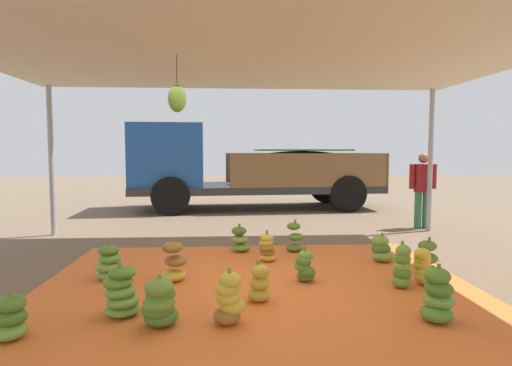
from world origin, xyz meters
The scene contains 21 objects.
ground_plane centered at (0.00, 3.00, 0.00)m, with size 40.00×40.00×0.00m, color brown.
tarp_orange centered at (0.00, 0.00, 0.01)m, with size 5.31×4.18×0.01m, color orange.
tent_canopy centered at (-0.01, -0.08, 2.89)m, with size 8.00×7.00×2.98m.
banana_bunch_0 centered at (-2.24, -1.37, 0.19)m, with size 0.41×0.41×0.43m.
banana_bunch_1 centered at (0.00, -0.59, 0.20)m, with size 0.35×0.35×0.45m.
banana_bunch_2 centered at (2.29, 0.23, 0.22)m, with size 0.30×0.30×0.52m.
banana_bunch_3 centered at (-0.98, -1.19, 0.23)m, with size 0.46×0.48×0.50m.
banana_bunch_4 centered at (0.74, 1.69, 0.22)m, with size 0.34×0.34×0.53m.
banana_bunch_5 centered at (1.69, -1.22, 0.25)m, with size 0.43×0.43×0.56m.
banana_bunch_6 centered at (-0.33, -1.15, 0.24)m, with size 0.36×0.33×0.54m.
banana_bunch_7 centered at (1.93, 0.95, 0.20)m, with size 0.42×0.42×0.43m.
banana_bunch_8 centered at (-1.04, 0.21, 0.24)m, with size 0.42×0.41×0.55m.
banana_bunch_9 centered at (0.23, 1.06, 0.21)m, with size 0.34×0.33×0.48m.
banana_bunch_10 centered at (0.62, 0.07, 0.20)m, with size 0.32×0.30×0.45m.
banana_bunch_11 centered at (-1.41, -0.90, 0.24)m, with size 0.47×0.47×0.55m.
banana_bunch_12 centered at (-0.16, 1.68, 0.20)m, with size 0.38×0.37×0.47m.
banana_bunch_13 centered at (2.07, -0.12, 0.23)m, with size 0.34×0.34×0.50m.
banana_bunch_14 centered at (-1.88, 0.31, 0.22)m, with size 0.36×0.35×0.50m.
banana_bunch_15 centered at (1.74, -0.24, 0.26)m, with size 0.30×0.30×0.57m.
cargo_truck_main centered at (0.10, 6.93, 1.18)m, with size 7.11×2.67×2.40m.
worker_0 centered at (3.80, 3.60, 0.94)m, with size 0.59×0.36×1.62m.
Camera 1 is at (-0.31, -5.03, 1.65)m, focal length 29.20 mm.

